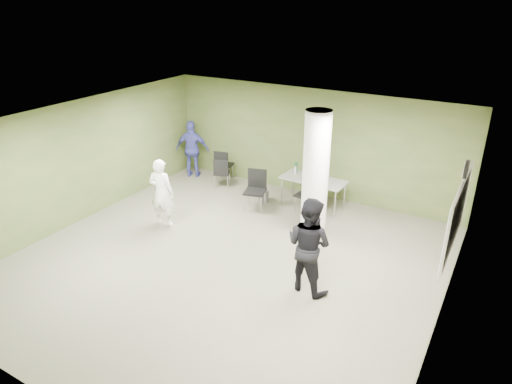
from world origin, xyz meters
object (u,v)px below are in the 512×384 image
Objects in this scene: man_blue at (192,149)px; woman_white at (162,193)px; chair_back_left at (222,171)px; man_black at (309,245)px; folding_table at (313,181)px.

woman_white is at bearing 93.80° from man_blue.
man_blue is (-1.19, 0.29, 0.34)m from chair_back_left.
man_black is 6.17m from man_blue.
chair_back_left is 0.53× the size of woman_white.
chair_back_left is at bearing -174.40° from folding_table.
chair_back_left is 5.05m from man_black.
man_blue is (-5.16, 3.38, -0.07)m from man_black.
man_blue reaches higher than woman_white.
folding_table is at bearing 156.83° from man_blue.
man_black is at bearing -64.40° from folding_table.
folding_table is 3.47m from man_black.
woman_white reaches higher than chair_back_left.
folding_table is 3.84m from man_blue.
man_blue reaches higher than folding_table.
woman_white is at bearing 66.83° from chair_back_left.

